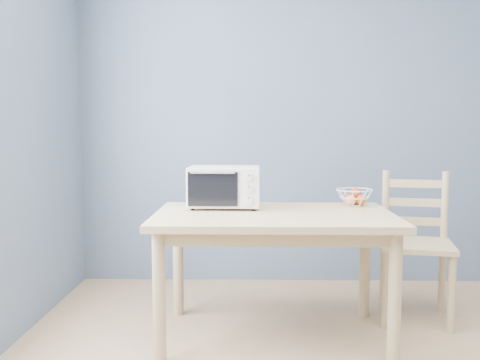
{
  "coord_description": "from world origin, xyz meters",
  "views": [
    {
      "loc": [
        -0.62,
        -2.07,
        1.24
      ],
      "look_at": [
        -0.69,
        1.2,
        0.93
      ],
      "focal_mm": 40.0,
      "sensor_mm": 36.0,
      "label": 1
    }
  ],
  "objects_px": {
    "fruit_basket": "(354,197)",
    "dining_chair": "(416,247)",
    "toaster_oven": "(221,186)",
    "dining_table": "(274,230)"
  },
  "relations": [
    {
      "from": "toaster_oven",
      "to": "fruit_basket",
      "type": "distance_m",
      "value": 0.86
    },
    {
      "from": "toaster_oven",
      "to": "dining_chair",
      "type": "height_order",
      "value": "toaster_oven"
    },
    {
      "from": "dining_table",
      "to": "toaster_oven",
      "type": "xyz_separation_m",
      "value": [
        -0.32,
        0.2,
        0.24
      ]
    },
    {
      "from": "dining_table",
      "to": "dining_chair",
      "type": "height_order",
      "value": "dining_chair"
    },
    {
      "from": "fruit_basket",
      "to": "dining_chair",
      "type": "relative_size",
      "value": 0.3
    },
    {
      "from": "dining_table",
      "to": "fruit_basket",
      "type": "bearing_deg",
      "value": 29.69
    },
    {
      "from": "fruit_basket",
      "to": "dining_chair",
      "type": "bearing_deg",
      "value": 5.93
    },
    {
      "from": "toaster_oven",
      "to": "dining_chair",
      "type": "distance_m",
      "value": 1.34
    },
    {
      "from": "fruit_basket",
      "to": "dining_chair",
      "type": "distance_m",
      "value": 0.54
    },
    {
      "from": "dining_table",
      "to": "dining_chair",
      "type": "relative_size",
      "value": 1.46
    }
  ]
}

